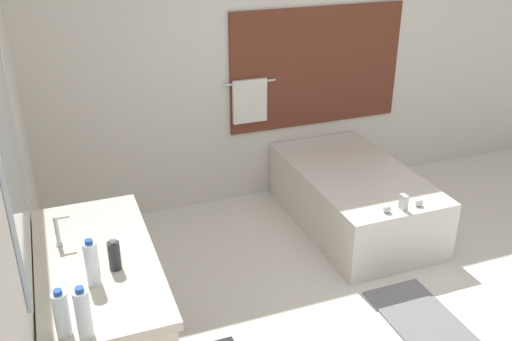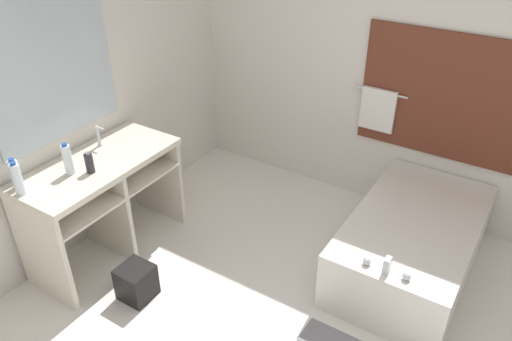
% 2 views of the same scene
% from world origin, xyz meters
% --- Properties ---
extents(wall_back_with_blinds, '(7.40, 0.13, 2.70)m').
position_xyz_m(wall_back_with_blinds, '(0.01, 2.23, 1.34)').
color(wall_back_with_blinds, silver).
rests_on(wall_back_with_blinds, ground_plane).
extents(wall_left_with_mirror, '(0.08, 7.40, 2.70)m').
position_xyz_m(wall_left_with_mirror, '(-2.23, 0.00, 1.35)').
color(wall_left_with_mirror, silver).
rests_on(wall_left_with_mirror, ground_plane).
extents(vanity_counter, '(0.62, 1.31, 0.90)m').
position_xyz_m(vanity_counter, '(-1.87, 0.25, 0.65)').
color(vanity_counter, beige).
rests_on(vanity_counter, ground_plane).
extents(sink_faucet, '(0.09, 0.04, 0.18)m').
position_xyz_m(sink_faucet, '(-2.05, 0.42, 0.99)').
color(sink_faucet, silver).
rests_on(sink_faucet, vanity_counter).
extents(bathtub, '(0.92, 1.63, 0.64)m').
position_xyz_m(bathtub, '(0.38, 1.38, 0.28)').
color(bathtub, silver).
rests_on(bathtub, ground_plane).
extents(water_bottle_1, '(0.07, 0.07, 0.26)m').
position_xyz_m(water_bottle_1, '(-1.91, 0.00, 1.02)').
color(water_bottle_1, white).
rests_on(water_bottle_1, vanity_counter).
extents(water_bottle_2, '(0.07, 0.07, 0.26)m').
position_xyz_m(water_bottle_2, '(-1.98, -0.37, 1.02)').
color(water_bottle_2, white).
rests_on(water_bottle_2, vanity_counter).
extents(water_bottle_3, '(0.07, 0.07, 0.24)m').
position_xyz_m(water_bottle_3, '(-2.07, -0.33, 1.01)').
color(water_bottle_3, white).
rests_on(water_bottle_3, vanity_counter).
extents(soap_dispenser, '(0.06, 0.06, 0.19)m').
position_xyz_m(soap_dispenser, '(-1.79, 0.09, 0.98)').
color(soap_dispenser, '#28282D').
rests_on(soap_dispenser, vanity_counter).
extents(waste_bin, '(0.25, 0.25, 0.28)m').
position_xyz_m(waste_bin, '(-1.31, -0.06, 0.14)').
color(waste_bin, black).
rests_on(waste_bin, ground_plane).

